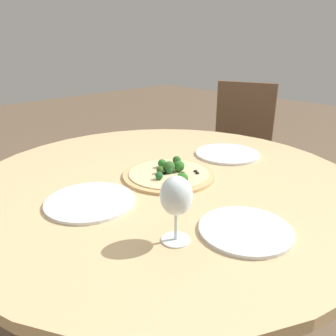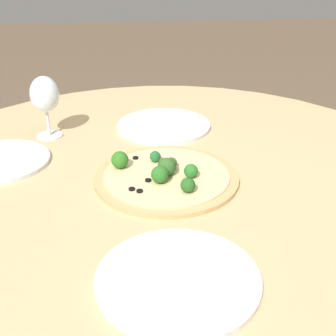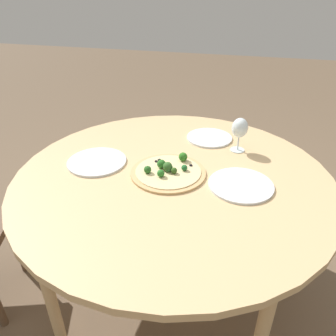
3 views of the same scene
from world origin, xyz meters
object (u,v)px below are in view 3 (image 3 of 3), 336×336
at_px(plate_far, 241,185).
at_px(plate_side, 209,138).
at_px(plate_near, 97,162).
at_px(pizza, 168,171).
at_px(wine_glass, 240,129).

distance_m(plate_far, plate_side, 0.46).
relative_size(plate_near, plate_side, 1.14).
height_order(pizza, wine_glass, wine_glass).
xyz_separation_m(pizza, wine_glass, (-0.30, 0.28, 0.10)).
relative_size(pizza, plate_side, 1.38).
height_order(plate_near, plate_far, same).
bearing_deg(plate_near, plate_side, 129.09).
distance_m(wine_glass, plate_near, 0.69).
bearing_deg(wine_glass, plate_side, -122.93).
bearing_deg(pizza, wine_glass, 136.65).
relative_size(plate_near, plate_far, 1.01).
distance_m(wine_glass, plate_side, 0.21).
height_order(wine_glass, plate_far, wine_glass).
bearing_deg(plate_far, pizza, -94.07).
bearing_deg(plate_far, wine_glass, -173.74).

